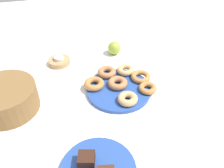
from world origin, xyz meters
name	(u,v)px	position (x,y,z in m)	size (l,w,h in m)	color
ground_plane	(119,91)	(0.00, 0.00, 0.00)	(2.40, 2.40, 0.00)	white
donut_plate	(119,90)	(0.00, 0.00, 0.01)	(0.28, 0.28, 0.02)	#284C9E
donut_0	(117,83)	(0.02, 0.00, 0.03)	(0.09, 0.09, 0.03)	#B27547
donut_1	(128,99)	(-0.09, -0.02, 0.03)	(0.08, 0.08, 0.03)	tan
donut_2	(126,70)	(0.11, -0.06, 0.03)	(0.08, 0.08, 0.03)	tan
donut_3	(141,77)	(0.04, -0.11, 0.03)	(0.09, 0.09, 0.02)	#BC7A3D
donut_4	(94,84)	(0.04, 0.10, 0.03)	(0.09, 0.09, 0.03)	#BC7A3D
donut_5	(148,88)	(-0.04, -0.12, 0.03)	(0.08, 0.08, 0.02)	#BC7A3D
donut_6	(107,72)	(0.11, 0.03, 0.03)	(0.09, 0.09, 0.03)	#B27547
brownie_far	(86,159)	(-0.33, 0.19, 0.04)	(0.05, 0.05, 0.04)	#381E14
candle_holder	(59,61)	(0.27, 0.24, 0.01)	(0.11, 0.11, 0.03)	tan
tealight	(59,58)	(0.27, 0.24, 0.03)	(0.05, 0.05, 0.01)	silver
basket	(6,99)	(0.00, 0.46, 0.05)	(0.24, 0.24, 0.10)	brown
apple	(114,48)	(0.30, -0.05, 0.03)	(0.07, 0.07, 0.07)	#93AD38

